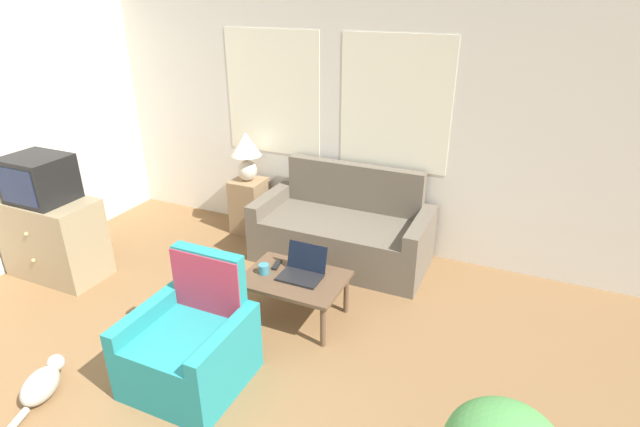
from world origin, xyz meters
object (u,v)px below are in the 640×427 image
laptop (303,270)px  tv_remote (277,265)px  cup_navy (264,269)px  cat_black (42,384)px  couch (343,232)px  armchair (193,346)px  television (39,179)px  table_lamp (246,151)px  coffee_table (294,282)px

laptop → tv_remote: size_ratio=2.24×
laptop → cup_navy: (-0.31, -0.10, -0.01)m
cat_black → cup_navy: bearing=-48.8°
couch → cat_black: size_ratio=3.02×
couch → laptop: 1.10m
armchair → television: size_ratio=1.69×
couch → cat_black: (-1.16, -2.66, -0.18)m
table_lamp → coffee_table: bearing=-46.5°
couch → coffee_table: (0.01, -1.14, 0.06)m
table_lamp → cat_black: (0.05, -2.81, -0.85)m
coffee_table → cat_black: 1.94m
cup_navy → cat_black: (-0.92, -1.48, -0.33)m
television → coffee_table: 2.53m
armchair → television: bearing=163.2°
couch → armchair: size_ratio=1.92×
couch → television: size_ratio=3.25×
coffee_table → cat_black: size_ratio=1.45×
table_lamp → cup_navy: table_lamp is taller
television → cup_navy: television is taller
cat_black → laptop: bearing=-54.9°
coffee_table → armchair: bearing=-109.4°
table_lamp → coffee_table: size_ratio=0.65×
television → coffee_table: (2.43, 0.31, -0.65)m
armchair → coffee_table: (0.33, 0.94, 0.07)m
laptop → cat_black: (-1.23, -1.58, -0.35)m
couch → cat_black: 2.91m
couch → table_lamp: table_lamp is taller
table_lamp → television: bearing=-127.0°
television → cat_black: (1.25, -1.22, -0.89)m
television → laptop: bearing=8.3°
couch → table_lamp: bearing=173.0°
table_lamp → cat_black: table_lamp is taller
armchair → cat_black: armchair is taller
television → cat_black: television is taller
cup_navy → cat_black: 1.77m
television → tv_remote: (2.20, 0.41, -0.59)m
television → table_lamp: size_ratio=0.99×
armchair → television: 2.30m
couch → cup_navy: bearing=-101.8°
armchair → laptop: armchair is taller
armchair → coffee_table: bearing=70.6°
table_lamp → cup_navy: size_ratio=5.99×
television → coffee_table: television is taller
laptop → cat_black: bearing=-127.9°
coffee_table → laptop: bearing=47.4°
laptop → tv_remote: (-0.27, 0.05, -0.05)m
coffee_table → cup_navy: 0.28m
couch → tv_remote: 1.07m
television → cat_black: bearing=-44.2°
couch → television: 2.90m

